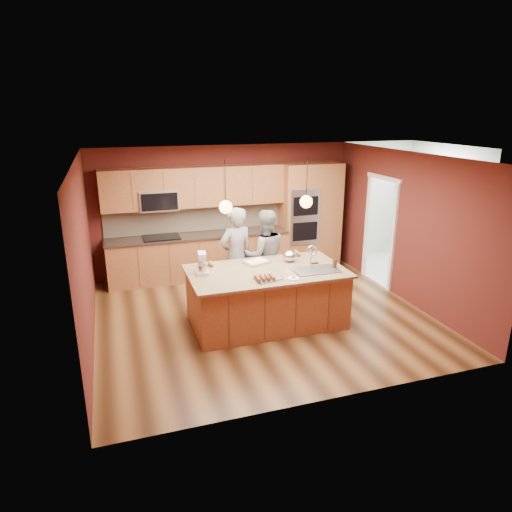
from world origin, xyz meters
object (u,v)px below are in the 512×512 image
object	(u,v)px
person_right	(265,256)
stand_mixer	(202,265)
person_left	(236,256)
mixing_bowl	(290,256)
island	(267,296)

from	to	relation	value
person_right	stand_mixer	bearing A→B (deg)	36.42
person_left	mixing_bowl	world-z (taller)	person_left
person_left	stand_mixer	size ratio (longest dim) A/B	5.11
island	person_right	size ratio (longest dim) A/B	1.48
island	mixing_bowl	xyz separation A→B (m)	(0.51, 0.31, 0.55)
person_left	mixing_bowl	distance (m)	1.01
person_left	person_right	distance (m)	0.54
island	person_left	world-z (taller)	person_left
island	person_right	distance (m)	1.07
island	stand_mixer	bearing A→B (deg)	171.31
island	stand_mixer	size ratio (longest dim) A/B	7.24
person_right	stand_mixer	size ratio (longest dim) A/B	4.88
island	stand_mixer	distance (m)	1.20
person_right	stand_mixer	distance (m)	1.55
stand_mixer	person_right	bearing A→B (deg)	39.23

